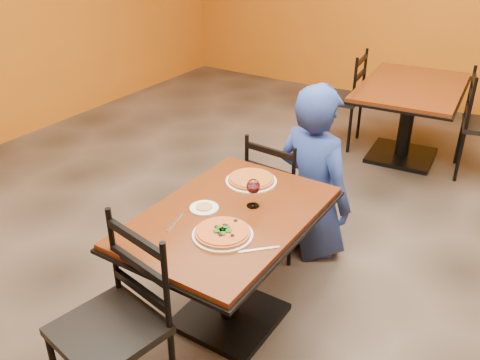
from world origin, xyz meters
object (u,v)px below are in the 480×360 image
Objects in this scene: chair_second_left at (338,98)px; plate_main at (223,235)px; pizza_far at (251,179)px; side_plate at (204,208)px; table_second at (409,104)px; table_main at (229,243)px; plate_far at (251,181)px; pizza_main at (223,232)px; diner at (315,170)px; chair_main_far at (283,191)px; wine_glass at (253,192)px; chair_main_near at (108,331)px.

chair_second_left reaches higher than plate_main.
pizza_far is 0.41m from side_plate.
pizza_far reaches higher than table_second.
table_main is 4.39× the size of pizza_far.
side_plate is (-0.05, -0.41, 0.00)m from plate_far.
table_second is at bearing 82.93° from chair_second_left.
pizza_main is 0.92× the size of plate_far.
table_main is 0.97m from diner.
chair_main_far is 4.97× the size of wine_glass.
chair_main_far is 2.89× the size of plate_far.
table_second is 8.99× the size of side_plate.
side_plate is at bearing 1.04° from chair_second_left.
table_second is at bearing 83.75° from side_plate.
chair_main_near reaches higher than plate_main.
chair_second_left is at bearing 100.61° from plate_far.
pizza_far is (-0.15, -0.59, 0.15)m from diner.
table_main is 0.43m from plate_far.
table_main is at bearing 115.22° from plate_main.
plate_main is (-0.08, -3.03, 0.19)m from table_second.
chair_second_left is (-0.55, 2.84, -0.07)m from table_main.
table_main is 0.30m from pizza_main.
chair_second_left is at bearing 100.61° from pizza_far.
chair_main_far reaches higher than table_second.
plate_far is at bearing 82.70° from side_plate.
chair_main_near is 1.22m from pizza_far.
wine_glass is at bearing -56.33° from plate_far.
pizza_far is at bearing 3.54° from chair_second_left.
pizza_far is at bearing 82.70° from side_plate.
chair_main_far is at bearing 93.84° from pizza_far.
table_second is at bearing -95.05° from chair_main_far.
chair_main_far is 1.12m from pizza_main.
side_plate is at bearing -97.30° from plate_far.
diner reaches higher than side_plate.
diner is 4.00× the size of plate_far.
wine_glass is at bearing -92.20° from table_second.
plate_far is at bearing 107.61° from pizza_main.
diner is at bearing 86.26° from table_main.
plate_main is (0.22, 0.61, 0.27)m from chair_main_near.
chair_main_far is (0.01, 1.66, -0.04)m from chair_main_near.
chair_main_far reaches higher than side_plate.
table_second is 1.61× the size of chair_main_far.
chair_main_far is at bearing 5.15° from chair_second_left.
pizza_main is 0.34m from wine_glass.
wine_glass is (-0.02, 0.33, 0.08)m from plate_main.
plate_main is at bearing -72.39° from plate_far.
chair_main_near is at bearing -94.77° from table_second.
table_main and table_second have the same top height.
side_plate is (-0.02, -0.89, 0.31)m from chair_main_far.
chair_second_left is 6.09× the size of side_plate.
side_plate reaches higher than table_second.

